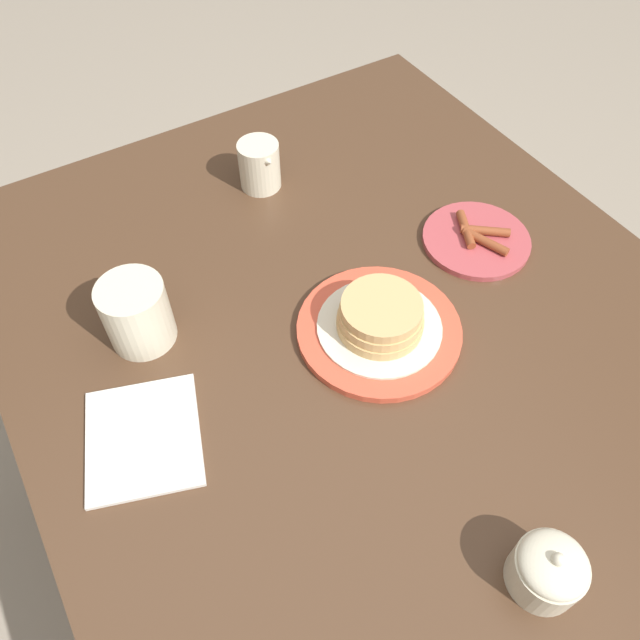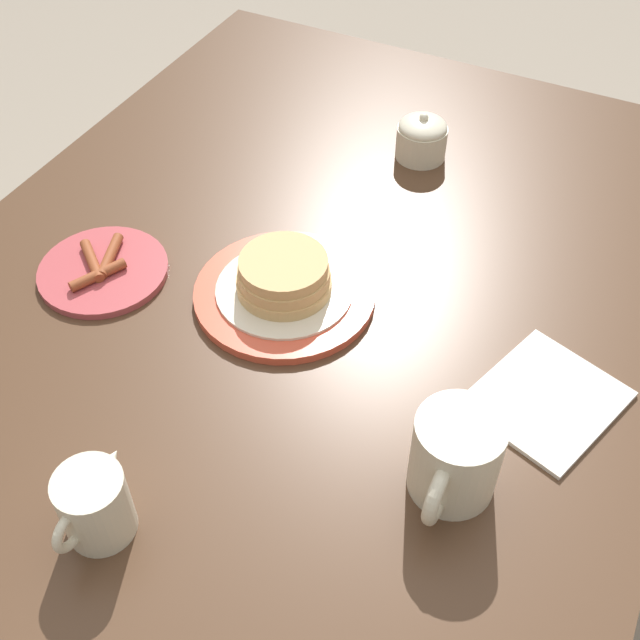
# 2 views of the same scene
# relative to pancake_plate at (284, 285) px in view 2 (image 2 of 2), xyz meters

# --- Properties ---
(ground_plane) EXTENTS (8.00, 8.00, 0.00)m
(ground_plane) POSITION_rel_pancake_plate_xyz_m (-0.04, 0.01, -0.78)
(ground_plane) COLOR gray
(dining_table) EXTENTS (1.27, 0.96, 0.76)m
(dining_table) POSITION_rel_pancake_plate_xyz_m (-0.04, 0.01, -0.14)
(dining_table) COLOR #4C3321
(dining_table) RESTS_ON ground_plane
(pancake_plate) EXTENTS (0.23, 0.23, 0.06)m
(pancake_plate) POSITION_rel_pancake_plate_xyz_m (0.00, 0.00, 0.00)
(pancake_plate) COLOR #DB5138
(pancake_plate) RESTS_ON dining_table
(side_plate_bacon) EXTENTS (0.17, 0.17, 0.02)m
(side_plate_bacon) POSITION_rel_pancake_plate_xyz_m (0.07, -0.24, -0.01)
(side_plate_bacon) COLOR #B2474C
(side_plate_bacon) RESTS_ON dining_table
(coffee_mug) EXTENTS (0.13, 0.09, 0.10)m
(coffee_mug) POSITION_rel_pancake_plate_xyz_m (0.17, 0.29, 0.03)
(coffee_mug) COLOR beige
(coffee_mug) RESTS_ON dining_table
(creamer_pitcher) EXTENTS (0.11, 0.07, 0.09)m
(creamer_pitcher) POSITION_rel_pancake_plate_xyz_m (0.37, -0.01, 0.02)
(creamer_pitcher) COLOR beige
(creamer_pitcher) RESTS_ON dining_table
(sugar_bowl) EXTENTS (0.08, 0.08, 0.08)m
(sugar_bowl) POSITION_rel_pancake_plate_xyz_m (-0.37, 0.04, 0.01)
(sugar_bowl) COLOR beige
(sugar_bowl) RESTS_ON dining_table
(napkin) EXTENTS (0.20, 0.18, 0.01)m
(napkin) POSITION_rel_pancake_plate_xyz_m (0.02, 0.35, -0.02)
(napkin) COLOR silver
(napkin) RESTS_ON dining_table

